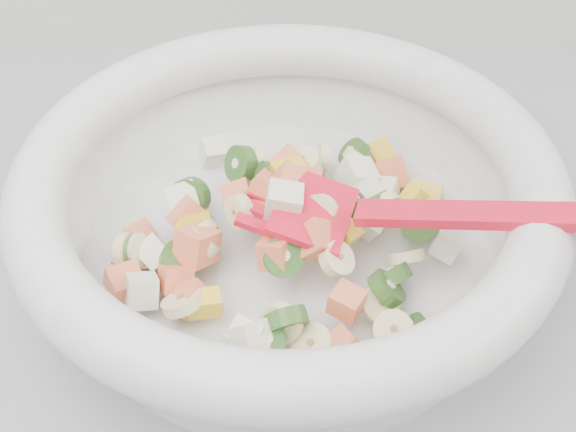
{
  "coord_description": "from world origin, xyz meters",
  "views": [
    {
      "loc": [
        -0.12,
        1.05,
        1.32
      ],
      "look_at": [
        -0.13,
        1.45,
        0.95
      ],
      "focal_mm": 50.0,
      "sensor_mm": 36.0,
      "label": 1
    }
  ],
  "objects": [
    {
      "name": "mixing_bowl",
      "position": [
        -0.13,
        1.45,
        0.96
      ],
      "size": [
        0.41,
        0.36,
        0.11
      ],
      "color": "white",
      "rests_on": "counter"
    }
  ]
}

